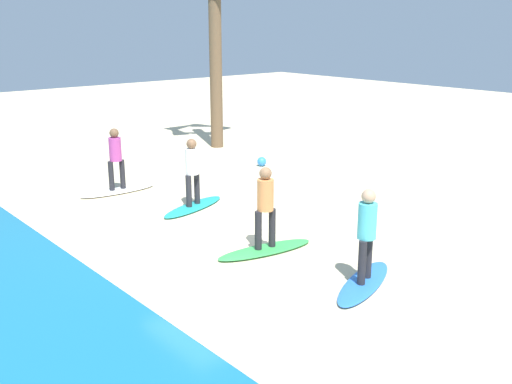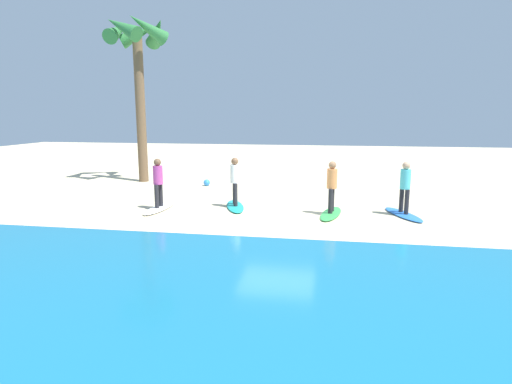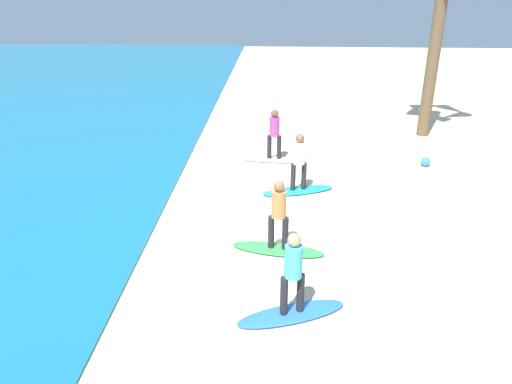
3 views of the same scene
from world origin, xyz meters
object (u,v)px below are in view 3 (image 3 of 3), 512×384
at_px(surfboard_green, 278,249).
at_px(surfer_green, 279,210).
at_px(surfboard_blue, 292,314).
at_px(surfboard_teal, 298,190).
at_px(surfboard_white, 274,159).
at_px(surfer_teal, 299,158).
at_px(surfer_blue, 293,268).
at_px(beach_ball, 426,162).
at_px(surfer_white, 274,131).

height_order(surfboard_green, surfer_green, surfer_green).
relative_size(surfboard_blue, surfboard_green, 1.00).
relative_size(surfer_green, surfboard_teal, 0.78).
bearing_deg(surfboard_white, surfer_teal, 109.29).
bearing_deg(surfboard_teal, surfer_blue, 69.98).
distance_m(surfboard_blue, surfboard_teal, 5.55).
distance_m(surfboard_teal, surfer_teal, 0.99).
xyz_separation_m(surfer_green, beach_ball, (5.50, -4.71, -0.89)).
bearing_deg(surfboard_white, surfboard_teal, 109.29).
relative_size(surfer_blue, surfer_green, 1.00).
height_order(surfboard_green, surfboard_white, same).
bearing_deg(beach_ball, surfboard_teal, 118.17).
bearing_deg(beach_ball, surfboard_blue, 150.33).
xyz_separation_m(surfboard_teal, surfer_teal, (0.00, -0.00, 0.99)).
bearing_deg(surfer_green, surfboard_green, -90.00).
bearing_deg(surfboard_green, beach_ball, -120.74).
bearing_deg(surfer_teal, surfer_blue, 177.28).
relative_size(surfer_blue, surfer_teal, 1.00).
xyz_separation_m(surfboard_teal, surfboard_white, (2.48, 0.73, 0.00)).
height_order(surfer_green, surfer_white, same).
relative_size(surfer_green, surfboard_white, 0.78).
xyz_separation_m(surfboard_blue, surfer_teal, (5.54, -0.26, 0.99)).
xyz_separation_m(surfboard_green, surfer_teal, (3.27, -0.54, 0.99)).
relative_size(surfboard_blue, surfer_green, 1.28).
xyz_separation_m(surfboard_green, beach_ball, (5.50, -4.71, 0.10)).
xyz_separation_m(surfboard_teal, beach_ball, (2.23, -4.17, 0.10)).
bearing_deg(surfboard_teal, surfboard_blue, 69.98).
distance_m(surfer_teal, surfer_white, 2.58).
distance_m(surfboard_blue, surfer_teal, 5.64).
bearing_deg(surfer_teal, surfboard_blue, 177.28).
distance_m(surfer_teal, beach_ball, 4.81).
bearing_deg(surfer_white, surfer_green, -178.12).
height_order(surfboard_blue, surfer_teal, surfer_teal).
bearing_deg(surfer_teal, surfer_white, 16.42).
height_order(surfboard_green, surfboard_teal, same).
bearing_deg(surfer_teal, surfboard_green, 170.60).
xyz_separation_m(surfer_green, surfer_white, (5.75, 0.19, 0.00)).
distance_m(surfboard_green, beach_ball, 7.24).
distance_m(surfboard_teal, surfboard_white, 2.58).
distance_m(surfer_blue, surfboard_white, 8.10).
relative_size(surfboard_green, surfer_white, 1.28).
relative_size(surfer_blue, beach_ball, 5.61).
relative_size(surfer_blue, surfboard_teal, 0.78).
height_order(surfer_blue, surfboard_teal, surfer_blue).
distance_m(surfer_blue, surfboard_teal, 5.64).
xyz_separation_m(surfboard_blue, surfboard_green, (2.27, 0.28, 0.00)).
distance_m(surfer_blue, surfer_teal, 5.55).
bearing_deg(surfer_blue, surfboard_teal, -2.72).
distance_m(surfboard_white, surfer_white, 0.99).
relative_size(surfer_teal, beach_ball, 5.61).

